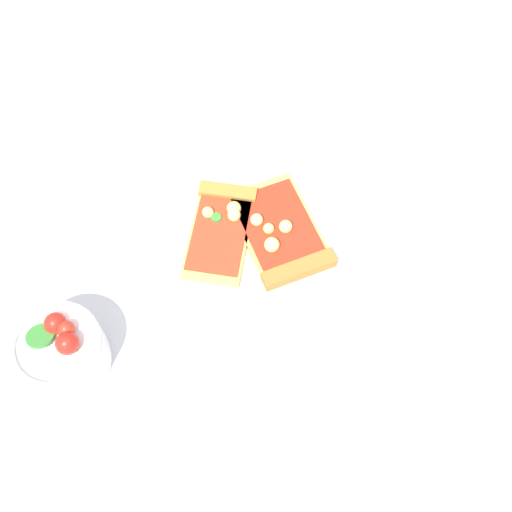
# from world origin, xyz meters

# --- Properties ---
(ground_plane) EXTENTS (2.40, 2.40, 0.00)m
(ground_plane) POSITION_xyz_m (0.00, 0.00, 0.00)
(ground_plane) COLOR silver
(ground_plane) RESTS_ON ground
(plate) EXTENTS (0.26, 0.26, 0.01)m
(plate) POSITION_xyz_m (-0.03, -0.05, 0.01)
(plate) COLOR white
(plate) RESTS_ON ground_plane
(pizza_slice_near) EXTENTS (0.11, 0.15, 0.02)m
(pizza_slice_near) POSITION_xyz_m (0.00, -0.07, 0.02)
(pizza_slice_near) COLOR #E5B256
(pizza_slice_near) RESTS_ON plate
(pizza_slice_far) EXTENTS (0.13, 0.17, 0.03)m
(pizza_slice_far) POSITION_xyz_m (-0.07, -0.04, 0.02)
(pizza_slice_far) COLOR #E5B256
(pizza_slice_far) RESTS_ON plate
(salad_bowl) EXTENTS (0.10, 0.10, 0.08)m
(salad_bowl) POSITION_xyz_m (0.20, 0.08, 0.03)
(salad_bowl) COLOR white
(salad_bowl) RESTS_ON ground_plane
(soda_glass) EXTENTS (0.07, 0.07, 0.12)m
(soda_glass) POSITION_xyz_m (-0.27, -0.08, 0.05)
(soda_glass) COLOR silver
(soda_glass) RESTS_ON ground_plane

